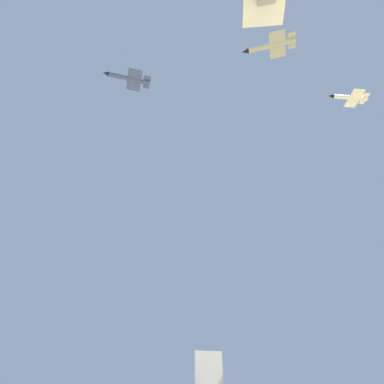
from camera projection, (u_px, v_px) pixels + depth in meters
The scene contains 3 objects.
chase_jet_left_wing at pixel (350, 98), 118.70m from camera, with size 15.04×9.12×4.00m.
chase_jet_trailing at pixel (129, 79), 103.46m from camera, with size 15.32×8.81×4.00m.
chase_jet_high_escort at pixel (272, 45), 90.72m from camera, with size 13.15×12.50×4.00m.
Camera 1 is at (29.22, 75.30, 1.56)m, focal length 30.06 mm.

